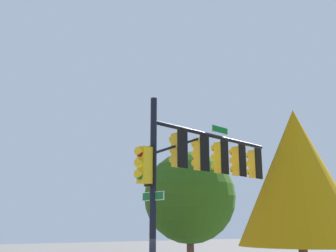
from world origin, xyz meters
name	(u,v)px	position (x,y,z in m)	size (l,w,h in m)	color
signal_pole_assembly	(200,166)	(2.18, 0.44, 4.87)	(6.71, 1.86, 6.80)	black
tree_near	(298,176)	(5.55, -0.95, 4.62)	(4.41, 4.41, 7.08)	brown
tree_mid	(190,197)	(6.97, 7.34, 4.37)	(4.92, 4.92, 6.84)	#51352A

